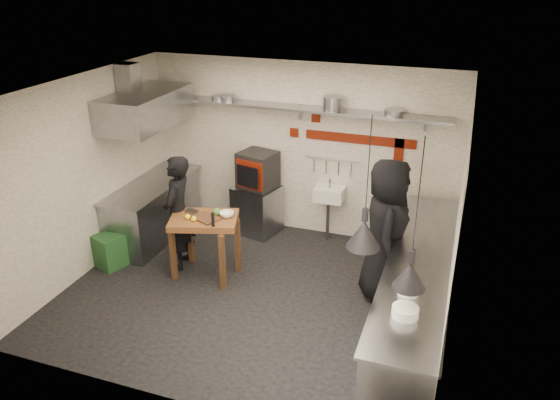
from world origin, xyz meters
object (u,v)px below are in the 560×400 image
(oven_stand, at_px, (257,209))
(prep_table, at_px, (206,246))
(chef_right, at_px, (386,230))
(green_bin, at_px, (110,251))
(chef_left, at_px, (178,213))
(combi_oven, at_px, (258,169))

(oven_stand, distance_m, prep_table, 1.54)
(prep_table, height_order, chef_right, chef_right)
(green_bin, bearing_deg, chef_right, 8.54)
(chef_left, bearing_deg, oven_stand, 147.61)
(oven_stand, relative_size, chef_left, 0.47)
(combi_oven, height_order, green_bin, combi_oven)
(green_bin, xyz_separation_m, chef_right, (3.91, 0.59, 0.72))
(chef_left, xyz_separation_m, chef_right, (2.93, 0.22, 0.11))
(prep_table, bearing_deg, combi_oven, 65.71)
(green_bin, height_order, chef_left, chef_left)
(prep_table, bearing_deg, oven_stand, 65.80)
(combi_oven, distance_m, chef_right, 2.58)
(oven_stand, bearing_deg, chef_right, -13.20)
(combi_oven, height_order, prep_table, combi_oven)
(green_bin, bearing_deg, oven_stand, 47.29)
(oven_stand, xyz_separation_m, prep_table, (-0.18, -1.53, 0.06))
(green_bin, bearing_deg, chef_left, 20.51)
(oven_stand, distance_m, green_bin, 2.42)
(oven_stand, xyz_separation_m, chef_right, (2.28, -1.19, 0.57))
(oven_stand, distance_m, combi_oven, 0.69)
(oven_stand, relative_size, combi_oven, 1.38)
(oven_stand, bearing_deg, prep_table, -82.50)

